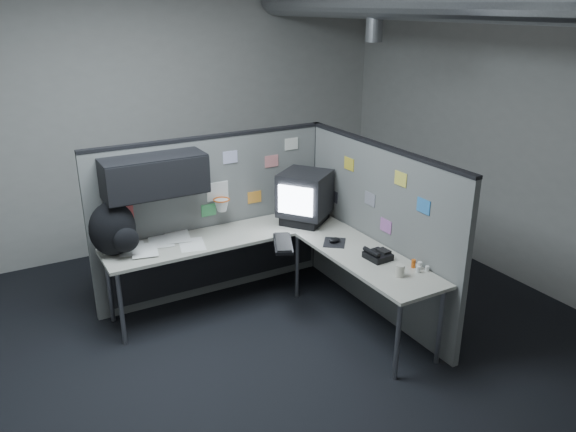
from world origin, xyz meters
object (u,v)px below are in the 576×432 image
desk (262,252)px  keyboard (283,243)px  monitor (305,197)px  backpack (114,230)px  phone (377,255)px

desk → keyboard: bearing=-59.7°
monitor → keyboard: size_ratio=1.33×
desk → monitor: size_ratio=3.67×
keyboard → backpack: bearing=139.1°
keyboard → phone: 0.87m
phone → keyboard: bearing=137.2°
monitor → backpack: 1.85m
keyboard → phone: phone is taller
keyboard → phone: size_ratio=2.19×
desk → keyboard: (0.11, -0.19, 0.14)m
keyboard → desk: bearing=100.4°
desk → phone: size_ratio=10.70×
phone → backpack: size_ratio=0.44×
keyboard → backpack: backpack is taller
phone → backpack: backpack is taller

